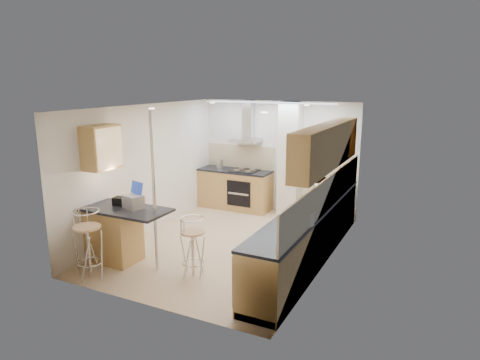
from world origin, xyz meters
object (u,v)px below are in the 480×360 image
at_px(microwave, 324,188).
at_px(bar_stool_end, 193,247).
at_px(laptop, 133,202).
at_px(bread_bin, 298,220).
at_px(bar_stool_near, 88,244).

distance_m(microwave, bar_stool_end, 2.62).
distance_m(laptop, bar_stool_end, 1.24).
distance_m(microwave, laptop, 3.30).
xyz_separation_m(microwave, laptop, (-2.53, -2.12, -0.02)).
bearing_deg(bread_bin, microwave, 102.90).
height_order(microwave, bar_stool_end, microwave).
bearing_deg(bar_stool_end, bread_bin, -31.50).
bearing_deg(laptop, bar_stool_near, -94.63).
bearing_deg(bar_stool_near, bread_bin, 35.02).
distance_m(microwave, bar_stool_near, 4.04).
height_order(microwave, bar_stool_near, microwave).
relative_size(bar_stool_near, bar_stool_end, 1.14).
bearing_deg(bar_stool_end, microwave, 11.95).
xyz_separation_m(microwave, bar_stool_end, (-1.42, -2.12, -0.60)).
bearing_deg(bar_stool_end, laptop, 135.86).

